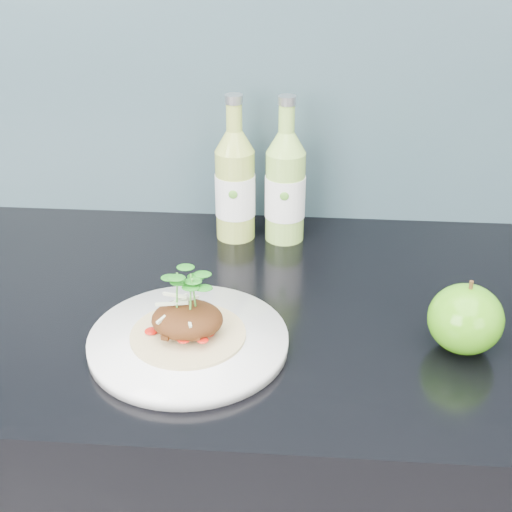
% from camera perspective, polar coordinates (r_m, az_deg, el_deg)
% --- Properties ---
extents(subway_backsplash, '(4.00, 0.02, 0.70)m').
position_cam_1_polar(subway_backsplash, '(1.15, 3.45, 19.48)').
color(subway_backsplash, '#65919F').
rests_on(subway_backsplash, kitchen_counter).
extents(dinner_plate, '(0.32, 0.32, 0.02)m').
position_cam_1_polar(dinner_plate, '(0.90, -5.43, -6.79)').
color(dinner_plate, white).
rests_on(dinner_plate, kitchen_counter).
extents(pork_taco, '(0.14, 0.14, 0.10)m').
position_cam_1_polar(pork_taco, '(0.88, -5.53, -4.87)').
color(pork_taco, tan).
rests_on(pork_taco, dinner_plate).
extents(green_apple, '(0.11, 0.11, 0.10)m').
position_cam_1_polar(green_apple, '(0.91, 16.42, -4.85)').
color(green_apple, '#3A9510').
rests_on(green_apple, kitchen_counter).
extents(cider_bottle_left, '(0.08, 0.08, 0.23)m').
position_cam_1_polar(cider_bottle_left, '(1.13, -1.68, 5.67)').
color(cider_bottle_left, '#A3B74C').
rests_on(cider_bottle_left, kitchen_counter).
extents(cider_bottle_right, '(0.06, 0.07, 0.23)m').
position_cam_1_polar(cider_bottle_right, '(1.13, 2.35, 5.53)').
color(cider_bottle_right, '#96C853').
rests_on(cider_bottle_right, kitchen_counter).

